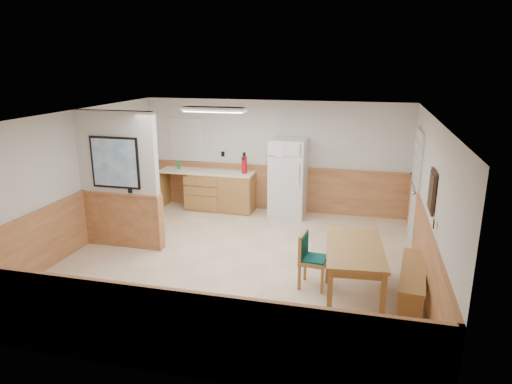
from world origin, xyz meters
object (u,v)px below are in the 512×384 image
(dining_bench, at_px, (413,276))
(soap_bottle, at_px, (179,165))
(dining_chair, at_px, (309,256))
(dining_table, at_px, (354,252))
(refrigerator, at_px, (288,178))
(fire_extinguisher, at_px, (244,164))

(dining_bench, height_order, soap_bottle, soap_bottle)
(dining_bench, relative_size, dining_chair, 1.86)
(dining_table, height_order, dining_bench, dining_table)
(soap_bottle, bearing_deg, dining_chair, -43.25)
(dining_table, relative_size, dining_chair, 1.97)
(refrigerator, height_order, dining_table, refrigerator)
(refrigerator, xyz_separation_m, dining_table, (1.56, -3.27, -0.21))
(refrigerator, distance_m, soap_bottle, 2.60)
(refrigerator, height_order, fire_extinguisher, refrigerator)
(refrigerator, relative_size, dining_table, 1.03)
(dining_table, xyz_separation_m, fire_extinguisher, (-2.56, 3.30, 0.46))
(refrigerator, relative_size, dining_chair, 2.02)
(fire_extinguisher, height_order, soap_bottle, fire_extinguisher)
(dining_bench, bearing_deg, dining_chair, -173.87)
(dining_table, bearing_deg, dining_chair, 167.35)
(refrigerator, xyz_separation_m, dining_chair, (0.89, -3.19, -0.37))
(dining_table, xyz_separation_m, soap_bottle, (-4.16, 3.37, 0.35))
(fire_extinguisher, relative_size, soap_bottle, 2.36)
(refrigerator, distance_m, dining_table, 3.63)
(dining_bench, xyz_separation_m, dining_chair, (-1.51, 0.01, 0.15))
(soap_bottle, bearing_deg, fire_extinguisher, -2.38)
(dining_bench, bearing_deg, dining_table, -168.16)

